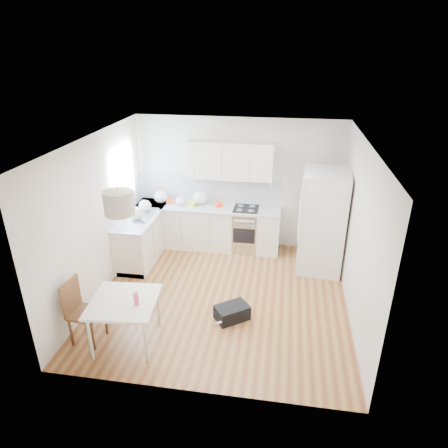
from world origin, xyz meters
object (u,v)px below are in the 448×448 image
object	(u,v)px
refrigerator	(323,221)
dining_table	(124,305)
dining_chair	(86,312)
gym_bag	(232,312)

from	to	relation	value
refrigerator	dining_table	world-z (taller)	refrigerator
refrigerator	dining_table	bearing A→B (deg)	-132.98
dining_table	dining_chair	distance (m)	0.59
refrigerator	dining_chair	world-z (taller)	refrigerator
dining_table	dining_chair	world-z (taller)	dining_chair
dining_chair	gym_bag	world-z (taller)	dining_chair
refrigerator	dining_table	size ratio (longest dim) A/B	1.95
refrigerator	dining_chair	bearing A→B (deg)	-137.65
dining_chair	dining_table	bearing A→B (deg)	9.59
refrigerator	dining_table	xyz separation A→B (m)	(-2.88, -2.66, -0.32)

